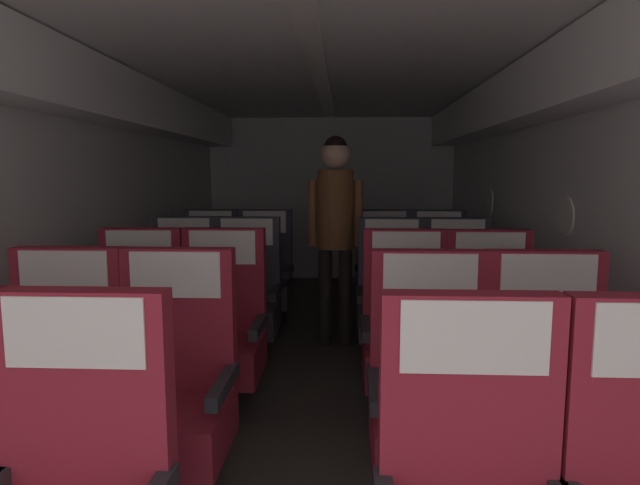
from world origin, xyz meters
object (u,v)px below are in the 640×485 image
Objects in this scene: seat_d_left_window at (182,299)px; seat_c_right_aisle at (491,338)px; seat_b_right_aisle at (550,401)px; flight_attendant at (335,217)px; seat_b_left_aisle at (172,394)px; seat_c_right_window at (406,337)px; seat_c_left_aisle at (221,334)px; seat_e_right_window at (384,278)px; seat_b_left_window at (60,391)px; seat_e_right_aisle at (439,279)px; seat_e_left_window at (209,277)px; seat_c_left_window at (137,333)px; seat_d_left_aisle at (246,300)px; seat_b_right_window at (430,400)px; seat_e_left_aisle at (264,278)px; seat_d_right_window at (392,302)px; seat_d_right_aisle at (458,302)px.

seat_c_right_aisle is at bearing -23.26° from seat_d_left_window.
seat_b_right_aisle is 2.33m from flight_attendant.
seat_d_left_window is at bearing 105.85° from seat_b_left_aisle.
seat_b_left_aisle and seat_b_right_aisle have the same top height.
seat_c_right_window is at bearing 178.41° from seat_c_right_aisle.
seat_e_right_window is at bearing 58.05° from seat_c_left_aisle.
seat_b_left_window is 1.73m from seat_d_left_window.
seat_e_right_aisle is at bearing -146.89° from flight_attendant.
seat_b_right_aisle is 2.70m from seat_d_left_window.
seat_b_left_aisle and seat_c_right_aisle have the same top height.
seat_c_left_aisle is 1.08m from seat_c_right_window.
seat_b_right_aisle is at bearing -28.67° from seat_c_left_aisle.
flight_attendant is (1.15, -0.51, 0.59)m from seat_e_left_window.
seat_c_left_window and seat_d_left_window have the same top height.
seat_d_left_aisle is 1.80m from seat_e_right_aisle.
seat_b_left_aisle is 1.09m from seat_b_right_window.
seat_b_left_aisle is at bearing -89.88° from seat_e_left_aisle.
seat_c_right_window is 1.00× the size of seat_e_right_window.
seat_b_right_window is (-0.49, -0.01, 0.00)m from seat_b_right_aisle.
flight_attendant reaches higher than seat_c_left_window.
seat_e_right_window is (1.57, 1.74, 0.00)m from seat_c_left_window.
seat_c_left_aisle is (0.00, 0.87, 0.00)m from seat_b_left_aisle.
seat_b_right_aisle is 1.00× the size of seat_e_left_window.
seat_b_right_aisle is (1.58, 0.00, 0.00)m from seat_b_left_aisle.
seat_e_left_window is 1.58m from seat_e_right_window.
flight_attendant reaches higher than seat_c_right_aisle.
seat_b_left_aisle is 1.00× the size of seat_c_left_aisle.
seat_e_right_window is (1.58, 2.58, 0.00)m from seat_b_left_window.
seat_c_left_window is 0.63× the size of flight_attendant.
seat_b_right_window is 2.64m from seat_e_right_aisle.
seat_b_right_window is 0.87m from seat_c_right_window.
seat_e_right_window is at bearing 28.59° from seat_d_left_window.
seat_d_right_window is 0.88m from seat_e_right_window.
seat_c_right_aisle is 1.00× the size of seat_e_right_window.
seat_b_right_window is 1.39m from seat_c_left_aisle.
seat_b_left_window and seat_e_right_window have the same top height.
seat_c_left_window is 1.58m from seat_c_right_window.
seat_b_left_window is at bearing 178.95° from seat_b_left_aisle.
seat_b_left_window is 1.00× the size of seat_d_left_window.
seat_e_right_window is (-0.48, 0.86, 0.00)m from seat_d_right_aisle.
seat_b_left_aisle is 1.39m from seat_c_right_window.
seat_d_right_aisle is (2.06, 0.88, 0.00)m from seat_c_left_window.
seat_e_left_window is at bearing -179.38° from seat_e_right_aisle.
seat_b_right_window is at bearing -67.02° from seat_e_left_aisle.
seat_d_left_window and seat_d_right_aisle have the same top height.
seat_d_left_aisle is (0.49, 1.72, 0.00)m from seat_b_left_window.
flight_attendant is at bearing 140.75° from seat_d_right_window.
seat_e_left_aisle is (-0.01, 2.57, 0.00)m from seat_b_left_aisle.
seat_d_left_window is at bearing 119.76° from seat_c_left_aisle.
seat_e_right_aisle is (2.07, 1.73, 0.00)m from seat_c_left_window.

